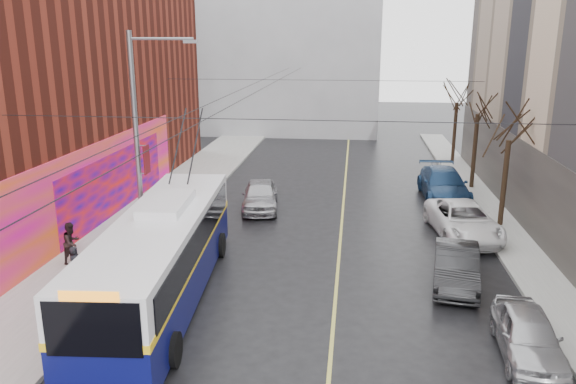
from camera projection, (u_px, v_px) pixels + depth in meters
name	position (u px, v px, depth m)	size (l,w,h in m)	color
sidewalk_left	(125.00, 240.00, 24.84)	(4.00, 60.00, 0.15)	gray
sidewalk_right	(523.00, 257.00, 22.90)	(2.00, 60.00, 0.15)	gray
lane_line	(341.00, 235.00, 25.69)	(0.12, 50.00, 0.01)	#BFB74C
building_far	(274.00, 34.00, 53.81)	(20.50, 12.10, 18.00)	gray
streetlight_pole	(141.00, 143.00, 21.45)	(2.65, 0.60, 9.00)	slate
catenary_wires	(255.00, 95.00, 25.23)	(18.00, 60.00, 0.22)	black
tree_near	(511.00, 123.00, 25.43)	(3.20, 3.20, 6.40)	black
tree_mid	(479.00, 101.00, 32.05)	(3.20, 3.20, 6.68)	black
tree_far	(458.00, 91.00, 38.78)	(3.20, 3.20, 6.57)	black
pigeons_flying	(233.00, 67.00, 21.46)	(1.50, 2.81, 1.23)	slate
trolleybus	(162.00, 256.00, 18.95)	(3.57, 12.49, 5.85)	#090B46
parked_car_a	(528.00, 335.00, 15.78)	(1.58, 3.93, 1.34)	#B9B9BE
parked_car_b	(456.00, 266.00, 20.36)	(1.53, 4.38, 1.44)	#232325
parked_car_c	(463.00, 220.00, 25.40)	(2.51, 5.45, 1.51)	white
parked_car_d	(443.00, 184.00, 31.23)	(2.35, 5.79, 1.68)	navy
following_car	(260.00, 195.00, 29.39)	(1.81, 4.50, 1.53)	#9D9DA2
pedestrian_a	(76.00, 267.00, 19.78)	(0.56, 0.37, 1.54)	black
pedestrian_b	(72.00, 243.00, 21.98)	(0.80, 0.63, 1.66)	black
pedestrian_c	(122.00, 246.00, 21.54)	(1.13, 0.65, 1.75)	black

